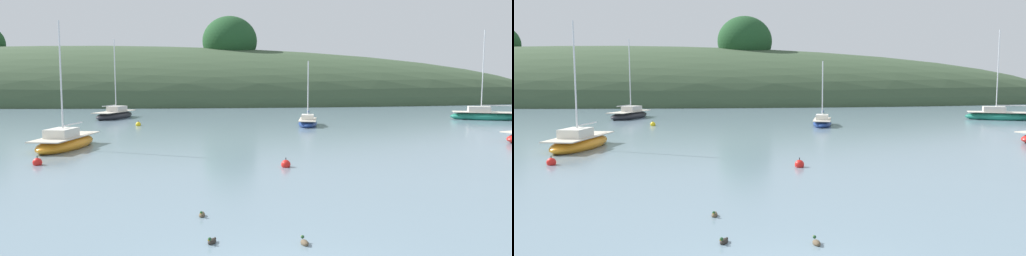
# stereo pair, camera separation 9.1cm
# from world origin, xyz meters

# --- Properties ---
(far_shoreline_hill) EXTENTS (150.00, 36.00, 22.44)m
(far_shoreline_hill) POSITION_xyz_m (-24.89, 73.24, 0.09)
(far_shoreline_hill) COLOR #384C33
(far_shoreline_hill) RESTS_ON ground
(sailboat_cream_ketch) EXTENTS (2.24, 4.72, 5.59)m
(sailboat_cream_ketch) POSITION_xyz_m (4.74, 33.02, 0.31)
(sailboat_cream_ketch) COLOR navy
(sailboat_cream_ketch) RESTS_ON ground
(sailboat_yellow_far) EXTENTS (6.51, 3.93, 8.75)m
(sailboat_yellow_far) POSITION_xyz_m (22.43, 38.40, 0.38)
(sailboat_yellow_far) COLOR #196B56
(sailboat_yellow_far) RESTS_ON ground
(sailboat_white_near) EXTENTS (2.73, 6.08, 7.52)m
(sailboat_white_near) POSITION_xyz_m (-11.09, 20.31, 0.36)
(sailboat_white_near) COLOR orange
(sailboat_white_near) RESTS_ON ground
(sailboat_teal_outer) EXTENTS (3.58, 6.10, 7.99)m
(sailboat_teal_outer) POSITION_xyz_m (-13.38, 40.79, 0.36)
(sailboat_teal_outer) COLOR #232328
(sailboat_teal_outer) RESTS_ON ground
(mooring_buoy_channel) EXTENTS (0.44, 0.44, 0.54)m
(mooring_buoy_channel) POSITION_xyz_m (-9.54, 33.33, 0.12)
(mooring_buoy_channel) COLOR yellow
(mooring_buoy_channel) RESTS_ON ground
(mooring_buoy_outer) EXTENTS (0.44, 0.44, 0.54)m
(mooring_buoy_outer) POSITION_xyz_m (-10.54, 14.91, 0.12)
(mooring_buoy_outer) COLOR red
(mooring_buoy_outer) RESTS_ON ground
(mooring_buoy_inner) EXTENTS (0.44, 0.44, 0.54)m
(mooring_buoy_inner) POSITION_xyz_m (1.22, 14.05, 0.12)
(mooring_buoy_inner) COLOR red
(mooring_buoy_inner) RESTS_ON ground
(duck_trailing) EXTENTS (0.20, 0.43, 0.24)m
(duck_trailing) POSITION_xyz_m (-2.03, 5.98, 0.05)
(duck_trailing) COLOR brown
(duck_trailing) RESTS_ON ground
(duck_lead) EXTENTS (0.29, 0.41, 0.24)m
(duck_lead) POSITION_xyz_m (-1.59, 3.53, 0.05)
(duck_lead) COLOR #2D2823
(duck_lead) RESTS_ON ground
(duck_lone_right) EXTENTS (0.26, 0.42, 0.24)m
(duck_lone_right) POSITION_xyz_m (0.75, 3.38, 0.05)
(duck_lone_right) COLOR brown
(duck_lone_right) RESTS_ON ground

